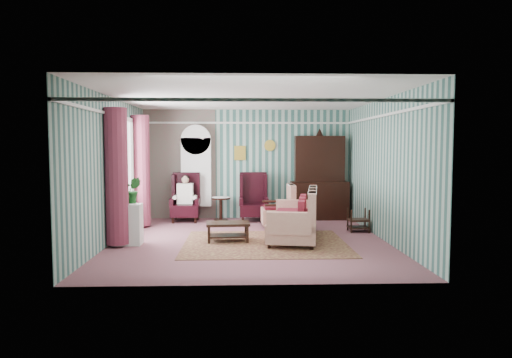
{
  "coord_description": "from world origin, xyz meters",
  "views": [
    {
      "loc": [
        -0.18,
        -9.2,
        1.91
      ],
      "look_at": [
        0.15,
        0.6,
        1.22
      ],
      "focal_mm": 32.0,
      "sensor_mm": 36.0,
      "label": 1
    }
  ],
  "objects_px": {
    "wingback_right": "(254,197)",
    "nest_table": "(358,220)",
    "dresser_hutch": "(320,175)",
    "floral_armchair": "(278,206)",
    "plant_stand": "(127,224)",
    "wingback_left": "(185,197)",
    "round_side_table": "(221,209)",
    "seated_woman": "(185,199)",
    "sofa": "(293,213)",
    "bookcase": "(196,177)",
    "coffee_table": "(228,232)"
  },
  "relations": [
    {
      "from": "wingback_right",
      "to": "nest_table",
      "type": "xyz_separation_m",
      "value": [
        2.32,
        -1.55,
        -0.35
      ]
    },
    {
      "from": "dresser_hutch",
      "to": "round_side_table",
      "type": "height_order",
      "value": "dresser_hutch"
    },
    {
      "from": "wingback_right",
      "to": "nest_table",
      "type": "bearing_deg",
      "value": -33.75
    },
    {
      "from": "dresser_hutch",
      "to": "wingback_right",
      "type": "bearing_deg",
      "value": -171.23
    },
    {
      "from": "nest_table",
      "to": "wingback_right",
      "type": "bearing_deg",
      "value": 146.25
    },
    {
      "from": "plant_stand",
      "to": "seated_woman",
      "type": "bearing_deg",
      "value": 73.78
    },
    {
      "from": "dresser_hutch",
      "to": "sofa",
      "type": "height_order",
      "value": "dresser_hutch"
    },
    {
      "from": "bookcase",
      "to": "round_side_table",
      "type": "height_order",
      "value": "bookcase"
    },
    {
      "from": "wingback_right",
      "to": "floral_armchair",
      "type": "distance_m",
      "value": 1.1
    },
    {
      "from": "bookcase",
      "to": "plant_stand",
      "type": "relative_size",
      "value": 2.8
    },
    {
      "from": "dresser_hutch",
      "to": "floral_armchair",
      "type": "height_order",
      "value": "dresser_hutch"
    },
    {
      "from": "nest_table",
      "to": "round_side_table",
      "type": "bearing_deg",
      "value": 151.8
    },
    {
      "from": "coffee_table",
      "to": "round_side_table",
      "type": "bearing_deg",
      "value": 95.5
    },
    {
      "from": "bookcase",
      "to": "nest_table",
      "type": "bearing_deg",
      "value": -26.92
    },
    {
      "from": "plant_stand",
      "to": "coffee_table",
      "type": "xyz_separation_m",
      "value": [
        1.96,
        0.23,
        -0.2
      ]
    },
    {
      "from": "round_side_table",
      "to": "coffee_table",
      "type": "distance_m",
      "value": 2.69
    },
    {
      "from": "wingback_left",
      "to": "seated_woman",
      "type": "bearing_deg",
      "value": 0.0
    },
    {
      "from": "sofa",
      "to": "coffee_table",
      "type": "bearing_deg",
      "value": 106.77
    },
    {
      "from": "round_side_table",
      "to": "plant_stand",
      "type": "relative_size",
      "value": 0.75
    },
    {
      "from": "nest_table",
      "to": "wingback_left",
      "type": "bearing_deg",
      "value": 159.15
    },
    {
      "from": "wingback_left",
      "to": "floral_armchair",
      "type": "relative_size",
      "value": 1.19
    },
    {
      "from": "wingback_left",
      "to": "coffee_table",
      "type": "bearing_deg",
      "value": -65.36
    },
    {
      "from": "dresser_hutch",
      "to": "plant_stand",
      "type": "bearing_deg",
      "value": -144.92
    },
    {
      "from": "sofa",
      "to": "round_side_table",
      "type": "bearing_deg",
      "value": 42.28
    },
    {
      "from": "plant_stand",
      "to": "dresser_hutch",
      "type": "bearing_deg",
      "value": 35.08
    },
    {
      "from": "bookcase",
      "to": "seated_woman",
      "type": "bearing_deg",
      "value": -122.66
    },
    {
      "from": "wingback_left",
      "to": "seated_woman",
      "type": "height_order",
      "value": "wingback_left"
    },
    {
      "from": "nest_table",
      "to": "plant_stand",
      "type": "height_order",
      "value": "plant_stand"
    },
    {
      "from": "seated_woman",
      "to": "coffee_table",
      "type": "height_order",
      "value": "seated_woman"
    },
    {
      "from": "bookcase",
      "to": "round_side_table",
      "type": "xyz_separation_m",
      "value": [
        0.65,
        -0.24,
        -0.82
      ]
    },
    {
      "from": "wingback_left",
      "to": "seated_woman",
      "type": "relative_size",
      "value": 1.06
    },
    {
      "from": "bookcase",
      "to": "sofa",
      "type": "xyz_separation_m",
      "value": [
        2.25,
        -2.75,
        -0.56
      ]
    },
    {
      "from": "bookcase",
      "to": "dresser_hutch",
      "type": "height_order",
      "value": "dresser_hutch"
    },
    {
      "from": "plant_stand",
      "to": "coffee_table",
      "type": "height_order",
      "value": "plant_stand"
    },
    {
      "from": "wingback_right",
      "to": "round_side_table",
      "type": "xyz_separation_m",
      "value": [
        -0.85,
        0.15,
        -0.33
      ]
    },
    {
      "from": "seated_woman",
      "to": "sofa",
      "type": "distance_m",
      "value": 3.44
    },
    {
      "from": "dresser_hutch",
      "to": "round_side_table",
      "type": "distance_m",
      "value": 2.75
    },
    {
      "from": "bookcase",
      "to": "plant_stand",
      "type": "height_order",
      "value": "bookcase"
    },
    {
      "from": "sofa",
      "to": "wingback_right",
      "type": "bearing_deg",
      "value": 27.39
    },
    {
      "from": "wingback_left",
      "to": "seated_woman",
      "type": "distance_m",
      "value": 0.04
    },
    {
      "from": "dresser_hutch",
      "to": "plant_stand",
      "type": "distance_m",
      "value": 5.31
    },
    {
      "from": "nest_table",
      "to": "plant_stand",
      "type": "xyz_separation_m",
      "value": [
        -4.87,
        -1.2,
        0.13
      ]
    },
    {
      "from": "wingback_right",
      "to": "sofa",
      "type": "bearing_deg",
      "value": -72.35
    },
    {
      "from": "nest_table",
      "to": "floral_armchair",
      "type": "relative_size",
      "value": 0.51
    },
    {
      "from": "wingback_right",
      "to": "floral_armchair",
      "type": "height_order",
      "value": "wingback_right"
    },
    {
      "from": "nest_table",
      "to": "dresser_hutch",
      "type": "bearing_deg",
      "value": 107.39
    },
    {
      "from": "bookcase",
      "to": "sofa",
      "type": "bearing_deg",
      "value": -50.68
    },
    {
      "from": "wingback_right",
      "to": "floral_armchair",
      "type": "bearing_deg",
      "value": -59.93
    },
    {
      "from": "seated_woman",
      "to": "sofa",
      "type": "xyz_separation_m",
      "value": [
        2.5,
        -2.36,
        -0.03
      ]
    },
    {
      "from": "bookcase",
      "to": "wingback_right",
      "type": "height_order",
      "value": "bookcase"
    }
  ]
}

